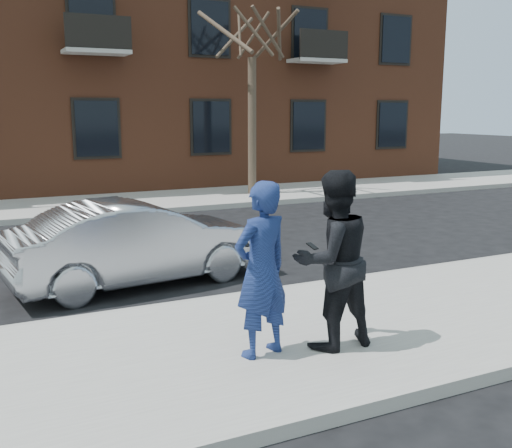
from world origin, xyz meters
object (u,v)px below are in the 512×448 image
street_tree (252,17)px  man_peacoat (333,260)px  man_hoodie (261,270)px  silver_sedan (139,243)px

street_tree → man_peacoat: (-4.56, -11.70, -4.38)m
man_hoodie → man_peacoat: 0.82m
street_tree → silver_sedan: size_ratio=1.65×
man_peacoat → man_hoodie: bearing=-10.6°
silver_sedan → man_hoodie: size_ratio=2.16×
man_hoodie → man_peacoat: man_peacoat is taller
man_hoodie → man_peacoat: size_ratio=0.96×
street_tree → man_peacoat: street_tree is taller
silver_sedan → man_peacoat: (1.16, -3.84, 0.47)m
silver_sedan → man_hoodie: man_hoodie is taller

